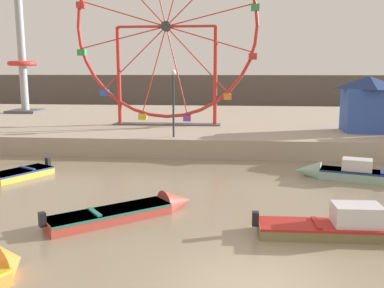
{
  "coord_description": "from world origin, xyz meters",
  "views": [
    {
      "loc": [
        -0.53,
        -9.24,
        5.02
      ],
      "look_at": [
        -2.3,
        9.74,
        1.69
      ],
      "focal_mm": 39.56,
      "sensor_mm": 36.0,
      "label": 1
    }
  ],
  "objects_px": {
    "motorboat_faded_red": "(136,210)",
    "motorboat_mustard_yellow": "(7,176)",
    "motorboat_olive_wood": "(371,228)",
    "drop_tower_steel_tower": "(21,48)",
    "carnival_booth_blue_tent": "(368,103)",
    "ferris_wheel_red_frame": "(166,30)",
    "promenade_lamp_near": "(173,93)",
    "motorboat_seafoam": "(350,173)"
  },
  "relations": [
    {
      "from": "motorboat_faded_red",
      "to": "motorboat_mustard_yellow",
      "type": "relative_size",
      "value": 1.29
    },
    {
      "from": "motorboat_seafoam",
      "to": "motorboat_mustard_yellow",
      "type": "bearing_deg",
      "value": 23.39
    },
    {
      "from": "ferris_wheel_red_frame",
      "to": "carnival_booth_blue_tent",
      "type": "relative_size",
      "value": 3.77
    },
    {
      "from": "motorboat_mustard_yellow",
      "to": "promenade_lamp_near",
      "type": "relative_size",
      "value": 0.95
    },
    {
      "from": "motorboat_olive_wood",
      "to": "drop_tower_steel_tower",
      "type": "height_order",
      "value": "drop_tower_steel_tower"
    },
    {
      "from": "ferris_wheel_red_frame",
      "to": "carnival_booth_blue_tent",
      "type": "distance_m",
      "value": 14.38
    },
    {
      "from": "drop_tower_steel_tower",
      "to": "motorboat_faded_red",
      "type": "bearing_deg",
      "value": -56.47
    },
    {
      "from": "motorboat_mustard_yellow",
      "to": "ferris_wheel_red_frame",
      "type": "relative_size",
      "value": 0.28
    },
    {
      "from": "drop_tower_steel_tower",
      "to": "promenade_lamp_near",
      "type": "distance_m",
      "value": 21.09
    },
    {
      "from": "drop_tower_steel_tower",
      "to": "motorboat_seafoam",
      "type": "bearing_deg",
      "value": -36.53
    },
    {
      "from": "motorboat_olive_wood",
      "to": "promenade_lamp_near",
      "type": "bearing_deg",
      "value": 121.73
    },
    {
      "from": "motorboat_olive_wood",
      "to": "carnival_booth_blue_tent",
      "type": "xyz_separation_m",
      "value": [
        4.35,
        15.22,
        2.66
      ]
    },
    {
      "from": "ferris_wheel_red_frame",
      "to": "promenade_lamp_near",
      "type": "relative_size",
      "value": 3.39
    },
    {
      "from": "ferris_wheel_red_frame",
      "to": "drop_tower_steel_tower",
      "type": "height_order",
      "value": "drop_tower_steel_tower"
    },
    {
      "from": "motorboat_olive_wood",
      "to": "drop_tower_steel_tower",
      "type": "bearing_deg",
      "value": 131.77
    },
    {
      "from": "carnival_booth_blue_tent",
      "to": "promenade_lamp_near",
      "type": "height_order",
      "value": "promenade_lamp_near"
    },
    {
      "from": "motorboat_faded_red",
      "to": "motorboat_mustard_yellow",
      "type": "height_order",
      "value": "motorboat_mustard_yellow"
    },
    {
      "from": "motorboat_seafoam",
      "to": "motorboat_mustard_yellow",
      "type": "distance_m",
      "value": 15.87
    },
    {
      "from": "motorboat_faded_red",
      "to": "promenade_lamp_near",
      "type": "distance_m",
      "value": 11.26
    },
    {
      "from": "motorboat_olive_wood",
      "to": "motorboat_faded_red",
      "type": "bearing_deg",
      "value": 169.81
    },
    {
      "from": "motorboat_faded_red",
      "to": "carnival_booth_blue_tent",
      "type": "height_order",
      "value": "carnival_booth_blue_tent"
    },
    {
      "from": "promenade_lamp_near",
      "to": "drop_tower_steel_tower",
      "type": "bearing_deg",
      "value": 139.73
    },
    {
      "from": "motorboat_faded_red",
      "to": "motorboat_seafoam",
      "type": "height_order",
      "value": "motorboat_seafoam"
    },
    {
      "from": "motorboat_olive_wood",
      "to": "motorboat_mustard_yellow",
      "type": "relative_size",
      "value": 1.66
    },
    {
      "from": "motorboat_olive_wood",
      "to": "ferris_wheel_red_frame",
      "type": "xyz_separation_m",
      "value": [
        -8.96,
        17.6,
        7.54
      ]
    },
    {
      "from": "motorboat_olive_wood",
      "to": "carnival_booth_blue_tent",
      "type": "relative_size",
      "value": 1.75
    },
    {
      "from": "carnival_booth_blue_tent",
      "to": "promenade_lamp_near",
      "type": "bearing_deg",
      "value": -162.35
    },
    {
      "from": "motorboat_mustard_yellow",
      "to": "carnival_booth_blue_tent",
      "type": "relative_size",
      "value": 1.05
    },
    {
      "from": "motorboat_olive_wood",
      "to": "motorboat_mustard_yellow",
      "type": "xyz_separation_m",
      "value": [
        -14.56,
        5.34,
        -0.09
      ]
    },
    {
      "from": "motorboat_seafoam",
      "to": "promenade_lamp_near",
      "type": "xyz_separation_m",
      "value": [
        -8.91,
        4.92,
        3.37
      ]
    },
    {
      "from": "motorboat_seafoam",
      "to": "motorboat_olive_wood",
      "type": "height_order",
      "value": "motorboat_olive_wood"
    },
    {
      "from": "motorboat_mustard_yellow",
      "to": "drop_tower_steel_tower",
      "type": "height_order",
      "value": "drop_tower_steel_tower"
    },
    {
      "from": "motorboat_olive_wood",
      "to": "carnival_booth_blue_tent",
      "type": "bearing_deg",
      "value": 72.89
    },
    {
      "from": "ferris_wheel_red_frame",
      "to": "drop_tower_steel_tower",
      "type": "relative_size",
      "value": 0.89
    },
    {
      "from": "motorboat_seafoam",
      "to": "motorboat_mustard_yellow",
      "type": "height_order",
      "value": "motorboat_seafoam"
    },
    {
      "from": "motorboat_faded_red",
      "to": "motorboat_olive_wood",
      "type": "height_order",
      "value": "motorboat_olive_wood"
    },
    {
      "from": "motorboat_mustard_yellow",
      "to": "drop_tower_steel_tower",
      "type": "distance_m",
      "value": 23.01
    },
    {
      "from": "motorboat_seafoam",
      "to": "promenade_lamp_near",
      "type": "height_order",
      "value": "promenade_lamp_near"
    },
    {
      "from": "motorboat_faded_red",
      "to": "drop_tower_steel_tower",
      "type": "relative_size",
      "value": 0.32
    },
    {
      "from": "carnival_booth_blue_tent",
      "to": "motorboat_faded_red",
      "type": "bearing_deg",
      "value": -128.09
    },
    {
      "from": "motorboat_olive_wood",
      "to": "drop_tower_steel_tower",
      "type": "relative_size",
      "value": 0.41
    },
    {
      "from": "motorboat_faded_red",
      "to": "promenade_lamp_near",
      "type": "relative_size",
      "value": 1.22
    }
  ]
}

